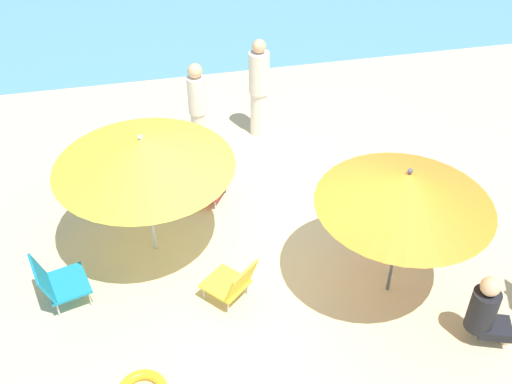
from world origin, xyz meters
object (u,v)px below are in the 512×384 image
person_b (259,88)px  beach_chair_d (56,282)px  umbrella_yellow (142,153)px  beach_chair_b (429,211)px  person_a (198,113)px  person_c (487,311)px  beach_bag (375,205)px  beach_chair_c (211,180)px  beach_chair_a (233,282)px  umbrella_orange (407,189)px

person_b → beach_chair_d: bearing=-80.4°
umbrella_yellow → beach_chair_b: bearing=-5.6°
umbrella_yellow → person_b: (1.93, 2.42, -0.68)m
person_a → beach_chair_b: bearing=157.1°
beach_chair_d → person_a: (2.04, 2.52, 0.52)m
beach_chair_b → person_c: (-0.24, -1.90, 0.19)m
beach_chair_b → person_c: size_ratio=0.75×
beach_bag → beach_chair_c: bearing=157.8°
beach_chair_a → beach_chair_b: 2.93m
person_c → umbrella_yellow: bearing=166.7°
beach_bag → umbrella_orange: bearing=-104.2°
beach_chair_d → person_b: (3.10, 3.13, 0.49)m
beach_chair_a → person_c: (2.59, -1.14, 0.15)m
umbrella_orange → person_c: 1.59m
person_b → beach_chair_a: bearing=-52.8°
umbrella_yellow → person_b: 3.17m
beach_chair_a → beach_chair_d: (-2.01, 0.42, 0.03)m
beach_chair_b → beach_chair_c: bearing=-84.8°
beach_chair_a → beach_chair_c: 2.09m
umbrella_orange → beach_chair_d: (-3.89, 0.63, -1.21)m
beach_chair_a → umbrella_orange: bearing=-137.3°
beach_chair_c → umbrella_yellow: bearing=-10.2°
beach_chair_a → beach_chair_d: bearing=37.3°
beach_chair_b → person_b: bearing=-117.2°
beach_chair_c → beach_chair_d: bearing=-18.4°
umbrella_orange → person_a: size_ratio=1.18×
umbrella_orange → beach_chair_d: umbrella_orange is taller
umbrella_orange → person_a: umbrella_orange is taller
umbrella_orange → beach_chair_b: (0.95, 0.98, -1.28)m
person_b → person_a: bearing=-96.0°
beach_chair_a → beach_bag: size_ratio=2.78×
beach_chair_c → person_b: (1.02, 1.46, 0.57)m
umbrella_yellow → person_c: umbrella_yellow is taller
beach_chair_c → person_c: size_ratio=0.77×
beach_chair_c → beach_bag: 2.34m
beach_chair_d → person_c: person_c is taller
beach_chair_b → person_c: 1.93m
beach_chair_d → person_c: 4.85m
umbrella_yellow → beach_bag: umbrella_yellow is taller
beach_chair_b → person_c: person_c is taller
umbrella_yellow → beach_chair_c: (0.90, 0.97, -1.26)m
beach_chair_c → person_b: size_ratio=0.45×
umbrella_orange → person_c: size_ratio=2.04×
person_a → beach_bag: 2.90m
umbrella_yellow → beach_chair_a: size_ratio=2.99×
beach_chair_d → umbrella_yellow: bearing=15.5°
umbrella_yellow → beach_chair_d: size_ratio=3.17×
umbrella_yellow → beach_chair_b: size_ratio=3.00×
beach_bag → beach_chair_a: bearing=-151.7°
umbrella_yellow → person_c: (3.42, -2.26, -1.05)m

